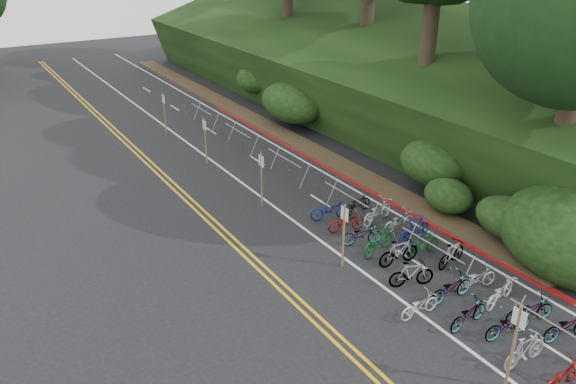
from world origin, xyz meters
name	(u,v)px	position (x,y,z in m)	size (l,w,h in m)	color
ground	(428,349)	(0.00, 0.00, 0.00)	(120.00, 120.00, 0.00)	black
road_markings	(273,213)	(0.63, 10.10, 0.00)	(7.47, 80.00, 0.01)	gold
red_curb	(340,174)	(5.70, 12.00, 0.05)	(0.25, 28.00, 0.10)	maroon
embankment	(366,80)	(12.96, 19.04, 2.57)	(14.30, 48.14, 9.11)	black
bike_rack_front	(555,335)	(2.60, -2.18, 0.89)	(1.17, 3.09, 1.22)	gray
bike_racks_rest	(284,163)	(3.00, 13.00, 0.85)	(1.14, 23.00, 1.17)	gray
signpost_near	(514,343)	(0.63, -2.23, 1.51)	(0.08, 0.40, 2.65)	brown
signposts_rest	(231,156)	(0.60, 14.00, 1.43)	(0.08, 18.40, 2.50)	brown
bike_front	(420,305)	(0.89, 1.33, 0.40)	(1.53, 0.53, 0.80)	beige
bike_valet	(436,264)	(3.02, 2.74, 0.47)	(3.21, 13.06, 1.10)	maroon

